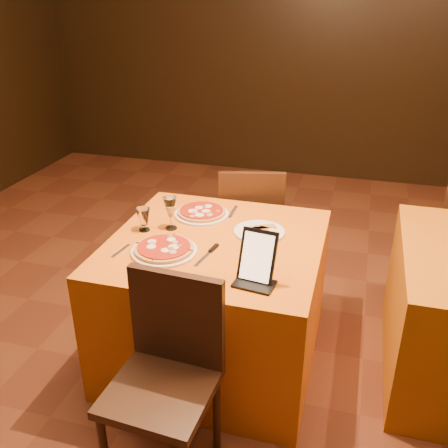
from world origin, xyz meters
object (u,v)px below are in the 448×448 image
(main_table, at_px, (216,300))
(tablet, at_px, (257,256))
(pizza_far, at_px, (202,213))
(chair_main_far, at_px, (250,225))
(water_glass, at_px, (144,220))
(chair_main_near, at_px, (160,391))
(pizza_near, at_px, (164,250))
(wine_glass, at_px, (170,213))

(main_table, height_order, tablet, tablet)
(main_table, height_order, pizza_far, pizza_far)
(pizza_far, bearing_deg, chair_main_far, 72.67)
(chair_main_far, xyz_separation_m, water_glass, (-0.41, -0.82, 0.36))
(pizza_far, bearing_deg, main_table, -58.57)
(chair_main_near, bearing_deg, pizza_near, 112.74)
(chair_main_near, bearing_deg, water_glass, 120.33)
(pizza_near, distance_m, tablet, 0.53)
(pizza_near, xyz_separation_m, wine_glass, (-0.07, 0.26, 0.08))
(main_table, height_order, wine_glass, wine_glass)
(main_table, xyz_separation_m, pizza_near, (-0.21, -0.20, 0.39))
(wine_glass, bearing_deg, tablet, -34.29)
(chair_main_near, distance_m, chair_main_far, 1.63)
(chair_main_far, xyz_separation_m, pizza_far, (-0.17, -0.55, 0.31))
(main_table, relative_size, chair_main_near, 1.21)
(main_table, bearing_deg, chair_main_far, 90.00)
(chair_main_far, height_order, pizza_far, chair_main_far)
(main_table, bearing_deg, wine_glass, 166.59)
(main_table, bearing_deg, chair_main_near, -90.00)
(main_table, height_order, chair_main_near, chair_main_near)
(chair_main_near, height_order, tablet, tablet)
(wine_glass, bearing_deg, pizza_far, 63.23)
(chair_main_near, relative_size, pizza_far, 2.90)
(main_table, bearing_deg, tablet, -47.88)
(chair_main_near, distance_m, pizza_far, 1.14)
(pizza_far, bearing_deg, wine_glass, -116.77)
(main_table, xyz_separation_m, chair_main_far, (0.00, 0.82, 0.08))
(chair_main_far, relative_size, pizza_near, 2.75)
(chair_main_far, relative_size, pizza_far, 2.90)
(tablet, bearing_deg, chair_main_far, 111.96)
(pizza_near, height_order, wine_glass, wine_glass)
(main_table, xyz_separation_m, tablet, (0.29, -0.32, 0.49))
(pizza_near, bearing_deg, tablet, -13.81)
(pizza_near, bearing_deg, chair_main_near, -70.79)
(pizza_near, height_order, tablet, tablet)
(water_glass, xyz_separation_m, tablet, (0.70, -0.33, 0.06))
(main_table, height_order, pizza_near, pizza_near)
(chair_main_near, height_order, chair_main_far, same)
(main_table, xyz_separation_m, water_glass, (-0.41, 0.01, 0.44))
(tablet, bearing_deg, pizza_far, 135.27)
(chair_main_far, bearing_deg, pizza_far, 58.77)
(chair_main_near, xyz_separation_m, tablet, (0.29, 0.49, 0.41))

